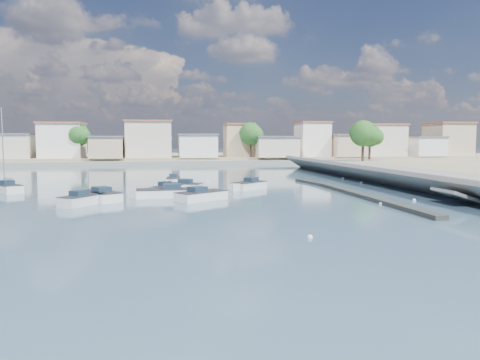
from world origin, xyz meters
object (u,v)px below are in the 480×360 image
(motorboat_d, at_px, (247,186))
(motorboat_g, at_px, (173,181))
(motorboat_a, at_px, (98,196))
(motorboat_e, at_px, (85,200))
(motorboat_f, at_px, (179,187))
(motorboat_h, at_px, (204,196))
(motorboat_c, at_px, (163,193))
(motorboat_b, at_px, (168,190))
(sailboat, at_px, (4,188))

(motorboat_d, distance_m, motorboat_g, 10.53)
(motorboat_a, distance_m, motorboat_e, 2.89)
(motorboat_g, bearing_deg, motorboat_f, -85.65)
(motorboat_d, height_order, motorboat_h, same)
(motorboat_c, xyz_separation_m, motorboat_f, (1.74, 5.73, -0.00))
(motorboat_a, distance_m, motorboat_b, 7.63)
(motorboat_d, distance_m, motorboat_f, 7.44)
(motorboat_e, distance_m, motorboat_h, 10.29)
(motorboat_b, distance_m, motorboat_c, 3.21)
(motorboat_b, xyz_separation_m, motorboat_h, (3.15, -5.67, 0.00))
(motorboat_c, bearing_deg, motorboat_e, -149.54)
(motorboat_c, height_order, motorboat_f, same)
(motorboat_d, xyz_separation_m, motorboat_h, (-5.50, -8.20, 0.00))
(motorboat_e, bearing_deg, motorboat_g, 64.77)
(motorboat_b, distance_m, sailboat, 17.55)
(motorboat_d, bearing_deg, motorboat_h, -123.86)
(motorboat_d, relative_size, sailboat, 0.50)
(motorboat_c, bearing_deg, sailboat, 155.89)
(motorboat_a, bearing_deg, motorboat_d, 24.11)
(motorboat_d, bearing_deg, motorboat_e, -148.73)
(motorboat_b, bearing_deg, motorboat_d, 16.31)
(motorboat_c, xyz_separation_m, sailboat, (-16.51, 7.39, 0.04))
(motorboat_d, relative_size, motorboat_f, 0.92)
(motorboat_b, bearing_deg, motorboat_g, 85.83)
(motorboat_b, height_order, motorboat_f, same)
(motorboat_c, relative_size, motorboat_e, 1.41)
(motorboat_g, bearing_deg, motorboat_c, -95.52)
(motorboat_b, height_order, sailboat, sailboat)
(motorboat_f, relative_size, motorboat_h, 0.97)
(motorboat_d, bearing_deg, motorboat_f, 179.78)
(motorboat_b, bearing_deg, motorboat_f, 64.73)
(motorboat_g, xyz_separation_m, motorboat_h, (2.46, -15.08, -0.00))
(motorboat_a, bearing_deg, motorboat_b, 33.34)
(motorboat_a, height_order, motorboat_d, same)
(sailboat, bearing_deg, motorboat_d, -3.77)
(motorboat_c, xyz_separation_m, motorboat_e, (-6.52, -3.84, -0.00))
(motorboat_b, distance_m, motorboat_g, 9.44)
(motorboat_e, bearing_deg, motorboat_a, 76.41)
(motorboat_c, bearing_deg, motorboat_h, -34.18)
(motorboat_a, xyz_separation_m, motorboat_h, (9.52, -1.47, -0.00))
(motorboat_f, height_order, motorboat_h, same)
(motorboat_d, height_order, motorboat_f, same)
(motorboat_a, height_order, motorboat_c, same)
(motorboat_d, distance_m, motorboat_e, 18.37)
(motorboat_a, bearing_deg, motorboat_g, 62.59)
(motorboat_f, bearing_deg, motorboat_g, 94.35)
(motorboat_h, bearing_deg, motorboat_d, 56.14)
(motorboat_a, relative_size, motorboat_e, 1.22)
(motorboat_e, xyz_separation_m, motorboat_h, (10.20, 1.34, 0.00))
(motorboat_f, bearing_deg, sailboat, 174.80)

